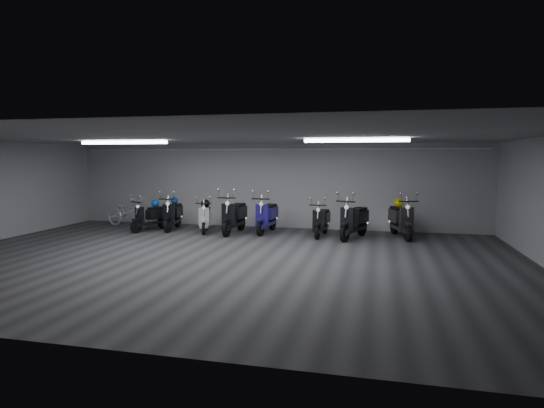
% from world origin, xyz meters
% --- Properties ---
extents(floor, '(14.00, 10.00, 0.01)m').
position_xyz_m(floor, '(0.00, 0.00, -0.01)').
color(floor, '#313133').
rests_on(floor, ground).
extents(ceiling, '(14.00, 10.00, 0.01)m').
position_xyz_m(ceiling, '(0.00, 0.00, 2.80)').
color(ceiling, gray).
rests_on(ceiling, ground).
extents(back_wall, '(14.00, 0.01, 2.80)m').
position_xyz_m(back_wall, '(0.00, 5.00, 1.40)').
color(back_wall, '#A7A7AA').
rests_on(back_wall, ground).
extents(front_wall, '(14.00, 0.01, 2.80)m').
position_xyz_m(front_wall, '(0.00, -5.00, 1.40)').
color(front_wall, '#A7A7AA').
rests_on(front_wall, ground).
extents(fluor_strip_left, '(2.40, 0.18, 0.08)m').
position_xyz_m(fluor_strip_left, '(-3.00, 1.00, 2.74)').
color(fluor_strip_left, white).
rests_on(fluor_strip_left, ceiling).
extents(fluor_strip_right, '(2.40, 0.18, 0.08)m').
position_xyz_m(fluor_strip_right, '(3.00, 1.00, 2.74)').
color(fluor_strip_right, white).
rests_on(fluor_strip_right, ceiling).
extents(conduit, '(13.60, 0.05, 0.05)m').
position_xyz_m(conduit, '(0.00, 4.92, 2.62)').
color(conduit, white).
rests_on(conduit, back_wall).
extents(scooter_0, '(1.11, 1.70, 1.21)m').
position_xyz_m(scooter_0, '(-3.56, 3.30, 0.60)').
color(scooter_0, black).
rests_on(scooter_0, floor).
extents(scooter_1, '(0.87, 1.84, 1.31)m').
position_xyz_m(scooter_1, '(-2.96, 3.68, 0.66)').
color(scooter_1, black).
rests_on(scooter_1, floor).
extents(scooter_2, '(0.99, 1.69, 1.19)m').
position_xyz_m(scooter_2, '(-1.78, 3.54, 0.60)').
color(scooter_2, silver).
rests_on(scooter_2, floor).
extents(scooter_3, '(0.72, 1.96, 1.44)m').
position_xyz_m(scooter_3, '(-0.79, 3.45, 0.72)').
color(scooter_3, black).
rests_on(scooter_3, floor).
extents(scooter_4, '(0.74, 1.90, 1.39)m').
position_xyz_m(scooter_4, '(0.16, 3.81, 0.69)').
color(scooter_4, navy).
rests_on(scooter_4, floor).
extents(scooter_5, '(0.68, 1.69, 1.23)m').
position_xyz_m(scooter_5, '(1.90, 3.58, 0.61)').
color(scooter_5, black).
rests_on(scooter_5, floor).
extents(scooter_8, '(1.23, 1.99, 1.41)m').
position_xyz_m(scooter_8, '(2.86, 3.39, 0.70)').
color(scooter_8, black).
rests_on(scooter_8, floor).
extents(scooter_9, '(1.11, 1.98, 1.40)m').
position_xyz_m(scooter_9, '(4.20, 3.89, 0.70)').
color(scooter_9, black).
rests_on(scooter_9, floor).
extents(bicycle, '(2.03, 1.17, 1.24)m').
position_xyz_m(bicycle, '(-4.71, 3.90, 0.62)').
color(bicycle, white).
rests_on(bicycle, floor).
extents(helmet_0, '(0.23, 0.23, 0.23)m').
position_xyz_m(helmet_0, '(-3.00, 3.92, 0.93)').
color(helmet_0, navy).
rests_on(helmet_0, scooter_1).
extents(helmet_1, '(0.27, 0.27, 0.27)m').
position_xyz_m(helmet_1, '(4.13, 4.15, 1.00)').
color(helmet_1, '#BFB90B').
rests_on(helmet_1, scooter_9).
extents(helmet_2, '(0.28, 0.28, 0.28)m').
position_xyz_m(helmet_2, '(-1.85, 3.75, 0.88)').
color(helmet_2, black).
rests_on(helmet_2, scooter_2).
extents(helmet_3, '(0.25, 0.25, 0.25)m').
position_xyz_m(helmet_3, '(-3.48, 3.51, 0.87)').
color(helmet_3, '#0E419D').
rests_on(helmet_3, scooter_0).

